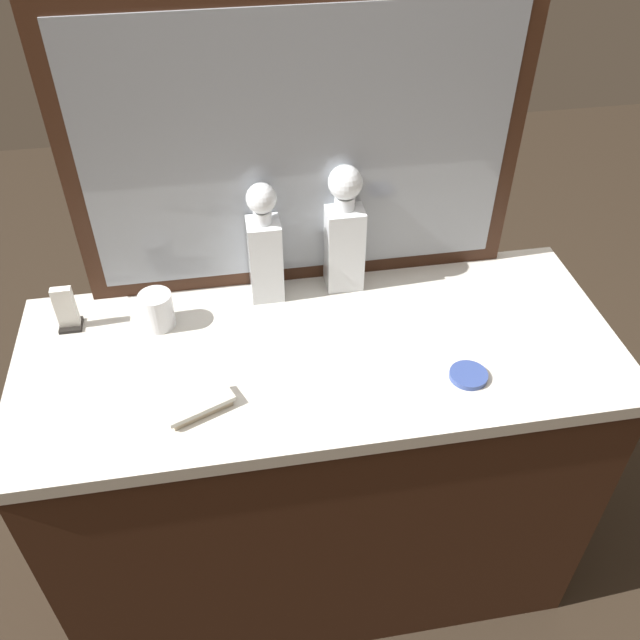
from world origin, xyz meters
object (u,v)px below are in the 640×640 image
(crystal_decanter_center, at_px, (265,253))
(crystal_tumbler_left, at_px, (157,312))
(silver_brush_left, at_px, (199,406))
(napkin_holder, at_px, (67,311))
(crystal_decanter_right, at_px, (344,239))
(porcelain_dish, at_px, (468,375))

(crystal_decanter_center, relative_size, crystal_tumbler_left, 3.46)
(crystal_tumbler_left, distance_m, silver_brush_left, 0.29)
(silver_brush_left, relative_size, napkin_holder, 1.39)
(crystal_decanter_right, relative_size, napkin_holder, 2.89)
(crystal_tumbler_left, bearing_deg, crystal_decanter_center, 15.65)
(crystal_decanter_right, bearing_deg, porcelain_dish, -61.83)
(crystal_decanter_center, bearing_deg, silver_brush_left, -116.65)
(porcelain_dish, distance_m, napkin_holder, 0.90)
(napkin_holder, bearing_deg, porcelain_dish, -20.06)
(crystal_decanter_right, distance_m, napkin_holder, 0.66)
(silver_brush_left, bearing_deg, napkin_holder, 132.63)
(crystal_tumbler_left, xyz_separation_m, silver_brush_left, (0.08, -0.28, -0.03))
(silver_brush_left, bearing_deg, crystal_decanter_center, 63.35)
(crystal_tumbler_left, height_order, silver_brush_left, crystal_tumbler_left)
(silver_brush_left, relative_size, porcelain_dish, 1.88)
(crystal_decanter_center, height_order, crystal_decanter_right, crystal_decanter_right)
(crystal_decanter_center, distance_m, silver_brush_left, 0.41)
(crystal_decanter_center, distance_m, napkin_holder, 0.47)
(napkin_holder, bearing_deg, crystal_tumbler_left, -7.62)
(crystal_decanter_center, relative_size, silver_brush_left, 1.97)
(porcelain_dish, bearing_deg, silver_brush_left, 179.71)
(porcelain_dish, bearing_deg, napkin_holder, 159.94)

